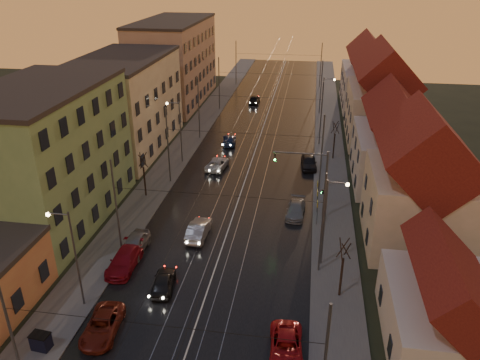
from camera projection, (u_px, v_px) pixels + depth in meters
The scene contains 47 objects.
ground at pixel (192, 337), 32.18m from camera, with size 160.00×160.00×0.00m, color black.
road at pixel (259, 139), 67.96m from camera, with size 16.00×120.00×0.04m, color black.
sidewalk_left at pixel (192, 135), 69.32m from camera, with size 4.00×120.00×0.15m, color #4C4C4C.
sidewalk_right at pixel (329, 142), 66.55m from camera, with size 4.00×120.00×0.15m, color #4C4C4C.
tram_rail_0 at pixel (244, 138), 68.25m from camera, with size 0.06×120.00×0.03m, color gray.
tram_rail_1 at pixel (254, 139), 68.05m from camera, with size 0.06×120.00×0.03m, color gray.
tram_rail_2 at pixel (264, 139), 67.84m from camera, with size 0.06×120.00×0.03m, color gray.
tram_rail_3 at pixel (274, 140), 67.64m from camera, with size 0.06×120.00×0.03m, color gray.
apartment_left_1 at pixel (46, 159), 44.37m from camera, with size 10.00×18.00×13.00m, color #668F5B.
apartment_left_2 at pixel (125, 105), 62.48m from camera, with size 10.00×20.00×12.00m, color #B7AD8D.
apartment_left_3 at pixel (174, 63), 83.53m from camera, with size 10.00×24.00×14.00m, color #9C7A64.
house_right_0 at pixel (452, 310), 30.37m from camera, with size 8.16×10.20×5.80m.
house_right_1 at pixel (420, 188), 40.93m from camera, with size 8.67×10.20×10.80m.
house_right_2 at pixel (397, 145), 52.91m from camera, with size 9.18×12.24×9.20m.
house_right_3 at pixel (382, 100), 65.84m from camera, with size 9.18×14.28×11.50m.
house_right_4 at pixel (369, 77), 82.26m from camera, with size 9.18×16.32×10.00m.
catenary_pole_l_0 at pixel (12, 336), 26.09m from camera, with size 0.16×0.16×9.00m, color #595B60.
catenary_pole_l_1 at pixel (117, 209), 39.51m from camera, with size 0.16×0.16×9.00m, color #595B60.
catenary_pole_r_1 at pixel (322, 225), 37.13m from camera, with size 0.16×0.16×9.00m, color #595B60.
catenary_pole_l_2 at pixel (168, 146), 52.93m from camera, with size 0.16×0.16×9.00m, color #595B60.
catenary_pole_r_2 at pixel (322, 155), 50.55m from camera, with size 0.16×0.16×9.00m, color #595B60.
catenary_pole_l_3 at pixel (199, 109), 66.36m from camera, with size 0.16×0.16×9.00m, color #595B60.
catenary_pole_r_3 at pixel (321, 114), 63.97m from camera, with size 0.16×0.16×9.00m, color #595B60.
catenary_pole_l_4 at pixel (219, 84), 79.78m from camera, with size 0.16×0.16×9.00m, color #595B60.
catenary_pole_r_4 at pixel (321, 88), 77.40m from camera, with size 0.16×0.16×9.00m, color #595B60.
catenary_pole_l_5 at pixel (236, 63), 95.88m from camera, with size 0.16×0.16×9.00m, color #595B60.
catenary_pole_r_5 at pixel (321, 66), 93.50m from camera, with size 0.16×0.16×9.00m, color #595B60.
street_lamp_0 at pixel (71, 250), 33.16m from camera, with size 1.75×0.32×8.00m.
street_lamp_1 at pixel (329, 215), 37.79m from camera, with size 1.75×0.32×8.00m.
street_lamp_2 at pixel (178, 126), 58.21m from camera, with size 1.75×0.32×8.00m.
street_lamp_3 at pixel (325, 98), 70.00m from camera, with size 1.75×0.32×8.00m.
traffic_light_mast at pixel (316, 176), 45.22m from camera, with size 5.30×0.32×7.20m.
bare_tree_0 at pixel (144, 176), 50.43m from camera, with size 1.09×1.09×5.11m.
bare_tree_1 at pixel (342, 270), 35.08m from camera, with size 1.09×1.09×5.11m.
bare_tree_2 at pixel (334, 141), 60.11m from camera, with size 1.09×1.09×5.11m.
driving_car_0 at pixel (163, 282), 36.70m from camera, with size 1.57×3.91×1.33m, color black.
driving_car_1 at pixel (199, 229), 43.66m from camera, with size 1.60×4.59×1.51m, color gray.
driving_car_2 at pixel (217, 164), 58.15m from camera, with size 2.12×4.60×1.28m, color #B9B9B9.
driving_car_3 at pixel (229, 140), 65.93m from camera, with size 1.78×4.39×1.27m, color navy.
driving_car_4 at pixel (254, 99), 84.91m from camera, with size 1.78×4.42×1.51m, color black.
parked_left_1 at pixel (102, 326), 32.30m from camera, with size 2.16×4.68×1.30m, color maroon.
parked_left_2 at pixel (124, 260), 39.25m from camera, with size 2.05×5.04×1.46m, color maroon.
parked_left_3 at pixel (134, 245), 41.29m from camera, with size 1.84×4.57×1.56m, color gray.
parked_right_0 at pixel (286, 347), 30.53m from camera, with size 2.15×4.67×1.30m, color #AC1117.
parked_right_1 at pixel (296, 210), 47.43m from camera, with size 1.78×4.37×1.27m, color gray.
parked_right_2 at pixel (309, 162), 58.30m from camera, with size 1.82×4.53×1.54m, color black.
dumpster at pixel (41, 342), 30.86m from camera, with size 1.20×0.80×1.10m, color black.
Camera 1 is at (7.04, -23.73, 23.49)m, focal length 35.00 mm.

